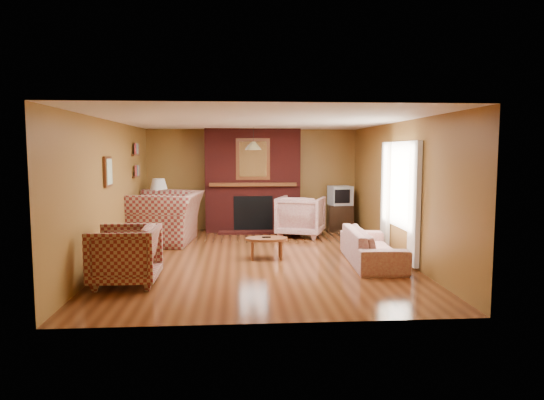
{
  "coord_description": "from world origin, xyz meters",
  "views": [
    {
      "loc": [
        -0.35,
        -8.39,
        1.89
      ],
      "look_at": [
        0.29,
        0.6,
        0.97
      ],
      "focal_mm": 32.0,
      "sensor_mm": 36.0,
      "label": 1
    }
  ],
  "objects": [
    {
      "name": "crt_tv",
      "position": [
        2.05,
        2.79,
        0.85
      ],
      "size": [
        0.56,
        0.55,
        0.45
      ],
      "color": "#AFB1B7",
      "rests_on": "tv_stand"
    },
    {
      "name": "wall_left",
      "position": [
        -2.5,
        0.0,
        1.2
      ],
      "size": [
        0.0,
        6.5,
        6.5
      ],
      "primitive_type": "plane",
      "rotation": [
        1.57,
        0.0,
        1.57
      ],
      "color": "brown",
      "rests_on": "floor"
    },
    {
      "name": "table_lamp",
      "position": [
        -2.1,
        2.45,
        0.99
      ],
      "size": [
        0.4,
        0.4,
        0.66
      ],
      "color": "silver",
      "rests_on": "side_table"
    },
    {
      "name": "ceiling",
      "position": [
        0.0,
        0.0,
        2.4
      ],
      "size": [
        6.5,
        6.5,
        0.0
      ],
      "primitive_type": "plane",
      "rotation": [
        3.14,
        0.0,
        0.0
      ],
      "color": "white",
      "rests_on": "wall_back"
    },
    {
      "name": "fireplace",
      "position": [
        0.0,
        2.98,
        1.18
      ],
      "size": [
        2.2,
        0.82,
        2.4
      ],
      "color": "#4C1310",
      "rests_on": "floor"
    },
    {
      "name": "coffee_table",
      "position": [
        0.14,
        -0.04,
        0.32
      ],
      "size": [
        0.74,
        0.46,
        0.4
      ],
      "color": "brown",
      "rests_on": "floor"
    },
    {
      "name": "wall_right",
      "position": [
        2.5,
        0.0,
        1.2
      ],
      "size": [
        0.0,
        6.5,
        6.5
      ],
      "primitive_type": "plane",
      "rotation": [
        1.57,
        0.0,
        -1.57
      ],
      "color": "brown",
      "rests_on": "floor"
    },
    {
      "name": "floral_armchair",
      "position": [
        1.04,
        2.17,
        0.45
      ],
      "size": [
        1.23,
        1.25,
        0.9
      ],
      "primitive_type": "imported",
      "rotation": [
        0.0,
        0.0,
        2.8
      ],
      "color": "#C4B298",
      "rests_on": "floor"
    },
    {
      "name": "floral_sofa",
      "position": [
        1.9,
        -0.5,
        0.29
      ],
      "size": [
        0.88,
        2.01,
        0.57
      ],
      "primitive_type": "imported",
      "rotation": [
        0.0,
        0.0,
        1.51
      ],
      "color": "#C4B298",
      "rests_on": "floor"
    },
    {
      "name": "window_right",
      "position": [
        2.45,
        -0.2,
        1.13
      ],
      "size": [
        0.1,
        1.85,
        2.0
      ],
      "color": "beige",
      "rests_on": "wall_right"
    },
    {
      "name": "pendant_light",
      "position": [
        0.0,
        2.3,
        2.0
      ],
      "size": [
        0.36,
        0.36,
        0.48
      ],
      "color": "black",
      "rests_on": "ceiling"
    },
    {
      "name": "plaid_loveseat",
      "position": [
        -1.85,
        1.62,
        0.52
      ],
      "size": [
        1.56,
        1.74,
        1.05
      ],
      "primitive_type": "imported",
      "rotation": [
        0.0,
        0.0,
        -1.67
      ],
      "color": "maroon",
      "rests_on": "floor"
    },
    {
      "name": "plaid_armchair",
      "position": [
        -1.95,
        -1.54,
        0.42
      ],
      "size": [
        0.93,
        0.9,
        0.84
      ],
      "primitive_type": "imported",
      "rotation": [
        0.0,
        0.0,
        -1.57
      ],
      "color": "maroon",
      "rests_on": "floor"
    },
    {
      "name": "bookshelf",
      "position": [
        -2.44,
        1.9,
        1.67
      ],
      "size": [
        0.09,
        0.55,
        0.71
      ],
      "color": "brown",
      "rests_on": "wall_left"
    },
    {
      "name": "botanical_print",
      "position": [
        -2.47,
        -0.3,
        1.55
      ],
      "size": [
        0.05,
        0.4,
        0.5
      ],
      "color": "brown",
      "rests_on": "wall_left"
    },
    {
      "name": "side_table",
      "position": [
        -2.1,
        2.45,
        0.31
      ],
      "size": [
        0.47,
        0.47,
        0.62
      ],
      "primitive_type": "cube",
      "rotation": [
        0.0,
        0.0,
        -0.02
      ],
      "color": "brown",
      "rests_on": "floor"
    },
    {
      "name": "wall_front",
      "position": [
        0.0,
        -3.25,
        1.2
      ],
      "size": [
        6.5,
        0.0,
        6.5
      ],
      "primitive_type": "plane",
      "rotation": [
        -1.57,
        0.0,
        0.0
      ],
      "color": "brown",
      "rests_on": "floor"
    },
    {
      "name": "floor",
      "position": [
        0.0,
        0.0,
        0.0
      ],
      "size": [
        6.5,
        6.5,
        0.0
      ],
      "primitive_type": "plane",
      "color": "#4F2711",
      "rests_on": "ground"
    },
    {
      "name": "wall_back",
      "position": [
        0.0,
        3.25,
        1.2
      ],
      "size": [
        6.5,
        0.0,
        6.5
      ],
      "primitive_type": "plane",
      "rotation": [
        1.57,
        0.0,
        0.0
      ],
      "color": "brown",
      "rests_on": "floor"
    },
    {
      "name": "tv_stand",
      "position": [
        2.05,
        2.8,
        0.31
      ],
      "size": [
        0.6,
        0.55,
        0.62
      ],
      "primitive_type": "cube",
      "rotation": [
        0.0,
        0.0,
        -0.06
      ],
      "color": "black",
      "rests_on": "floor"
    }
  ]
}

